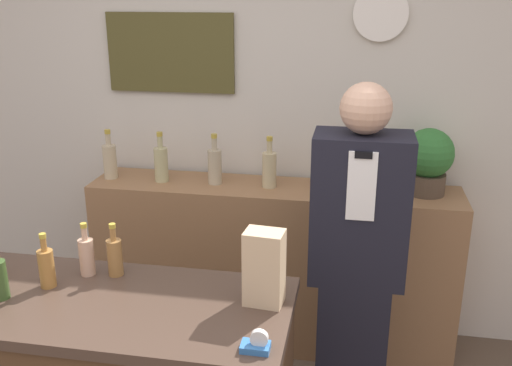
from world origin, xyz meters
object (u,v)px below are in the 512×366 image
object	(u,v)px
potted_plant	(428,159)
tape_dispenser	(257,344)
shopkeeper	(356,266)
paper_bag	(264,268)

from	to	relation	value
potted_plant	tape_dispenser	distance (m)	1.66
shopkeeper	tape_dispenser	distance (m)	0.95
potted_plant	paper_bag	distance (m)	1.41
shopkeeper	tape_dispenser	size ratio (longest dim) A/B	18.38
shopkeeper	potted_plant	distance (m)	0.80
shopkeeper	paper_bag	xyz separation A→B (m)	(-0.32, -0.61, 0.27)
potted_plant	tape_dispenser	world-z (taller)	potted_plant
tape_dispenser	shopkeeper	bearing A→B (deg)	71.56
potted_plant	tape_dispenser	size ratio (longest dim) A/B	3.94
potted_plant	paper_bag	size ratio (longest dim) A/B	1.30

